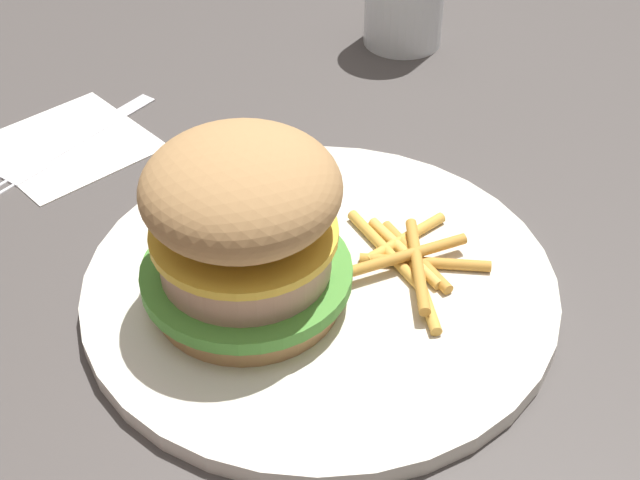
% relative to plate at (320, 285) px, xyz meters
% --- Properties ---
extents(ground_plane, '(1.60, 1.60, 0.00)m').
position_rel_plate_xyz_m(ground_plane, '(-0.02, 0.02, -0.01)').
color(ground_plane, '#47423F').
extents(plate, '(0.29, 0.29, 0.01)m').
position_rel_plate_xyz_m(plate, '(0.00, 0.00, 0.00)').
color(plate, silver).
rests_on(plate, ground_plane).
extents(sandwich, '(0.12, 0.12, 0.11)m').
position_rel_plate_xyz_m(sandwich, '(-0.02, -0.04, 0.06)').
color(sandwich, tan).
rests_on(sandwich, plate).
extents(fries_pile, '(0.10, 0.10, 0.01)m').
position_rel_plate_xyz_m(fries_pile, '(0.04, 0.04, 0.01)').
color(fries_pile, gold).
rests_on(fries_pile, plate).
extents(napkin, '(0.13, 0.13, 0.00)m').
position_rel_plate_xyz_m(napkin, '(-0.25, 0.03, -0.01)').
color(napkin, white).
rests_on(napkin, ground_plane).
extents(fork, '(0.03, 0.17, 0.00)m').
position_rel_plate_xyz_m(fork, '(-0.25, 0.03, -0.00)').
color(fork, silver).
rests_on(fork, napkin).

